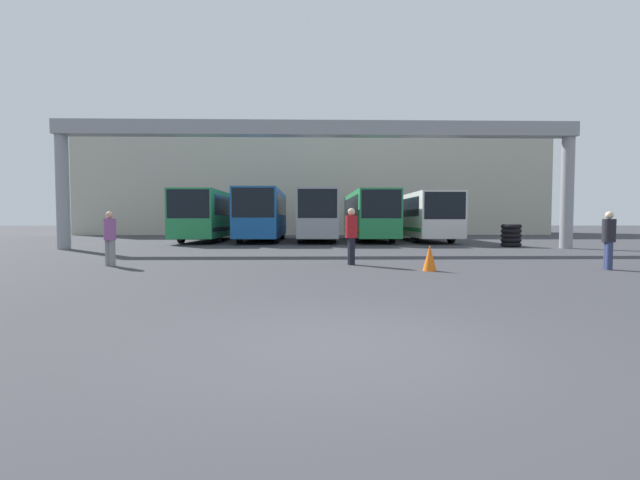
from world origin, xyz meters
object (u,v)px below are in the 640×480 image
(bus_slot_3, at_px, (369,214))
(pedestrian_mid_left, at_px, (609,239))
(bus_slot_2, at_px, (316,213))
(bus_slot_1, at_px, (263,213))
(bus_slot_4, at_px, (421,215))
(pedestrian_far_center, at_px, (110,237))
(tire_stack, at_px, (511,236))
(bus_slot_0, at_px, (211,214))
(pedestrian_near_right, at_px, (351,235))
(traffic_cone, at_px, (430,258))

(bus_slot_3, bearing_deg, pedestrian_mid_left, -75.12)
(bus_slot_2, relative_size, pedestrian_mid_left, 5.98)
(bus_slot_1, bearing_deg, bus_slot_4, 0.15)
(bus_slot_4, height_order, pedestrian_far_center, bus_slot_4)
(bus_slot_1, relative_size, tire_stack, 8.51)
(pedestrian_far_center, height_order, pedestrian_mid_left, pedestrian_far_center)
(bus_slot_0, relative_size, bus_slot_4, 1.07)
(bus_slot_0, bearing_deg, pedestrian_near_right, -62.92)
(pedestrian_near_right, relative_size, traffic_cone, 2.46)
(bus_slot_1, distance_m, traffic_cone, 18.42)
(bus_slot_3, xyz_separation_m, pedestrian_mid_left, (4.56, -17.17, -0.97))
(pedestrian_far_center, xyz_separation_m, traffic_cone, (9.58, -1.50, -0.53))
(bus_slot_0, height_order, pedestrian_mid_left, bus_slot_0)
(bus_slot_1, height_order, pedestrian_mid_left, bus_slot_1)
(bus_slot_3, bearing_deg, pedestrian_near_right, -99.79)
(pedestrian_mid_left, relative_size, traffic_cone, 2.29)
(bus_slot_1, relative_size, bus_slot_3, 0.97)
(pedestrian_mid_left, bearing_deg, pedestrian_far_center, -78.28)
(bus_slot_2, xyz_separation_m, bus_slot_4, (7.20, 0.12, -0.09))
(bus_slot_0, bearing_deg, bus_slot_4, -1.37)
(bus_slot_2, height_order, pedestrian_far_center, bus_slot_2)
(bus_slot_0, xyz_separation_m, tire_stack, (17.47, -6.98, -1.26))
(bus_slot_1, relative_size, pedestrian_mid_left, 6.09)
(bus_slot_4, xyz_separation_m, tire_stack, (3.08, -6.63, -1.19))
(bus_slot_0, distance_m, bus_slot_4, 14.40)
(bus_slot_2, relative_size, tire_stack, 8.36)
(bus_slot_1, xyz_separation_m, pedestrian_mid_left, (11.76, -16.99, -1.02))
(bus_slot_4, xyz_separation_m, pedestrian_far_center, (-13.83, -15.68, -0.90))
(bus_slot_3, relative_size, pedestrian_mid_left, 6.30)
(bus_slot_0, xyz_separation_m, pedestrian_far_center, (0.56, -16.02, -0.96))
(bus_slot_3, xyz_separation_m, pedestrian_near_right, (-2.70, -15.64, -0.90))
(bus_slot_1, relative_size, pedestrian_near_right, 5.65)
(bus_slot_2, height_order, pedestrian_near_right, bus_slot_2)
(pedestrian_mid_left, relative_size, tire_stack, 1.40)
(bus_slot_0, xyz_separation_m, pedestrian_near_right, (8.10, -15.83, -0.90))
(pedestrian_far_center, xyz_separation_m, pedestrian_mid_left, (14.79, -1.34, -0.01))
(bus_slot_4, distance_m, traffic_cone, 17.76)
(pedestrian_far_center, bearing_deg, pedestrian_near_right, -158.66)
(bus_slot_1, xyz_separation_m, tire_stack, (13.87, -6.61, -1.31))
(bus_slot_1, distance_m, pedestrian_far_center, 15.97)
(bus_slot_0, relative_size, bus_slot_2, 1.09)
(bus_slot_4, height_order, pedestrian_near_right, bus_slot_4)
(bus_slot_2, distance_m, bus_slot_3, 3.61)
(bus_slot_2, height_order, traffic_cone, bus_slot_2)
(traffic_cone, xyz_separation_m, tire_stack, (7.33, 10.55, 0.23))
(tire_stack, bearing_deg, pedestrian_near_right, -136.64)
(bus_slot_2, bearing_deg, pedestrian_near_right, -86.65)
(bus_slot_1, height_order, traffic_cone, bus_slot_1)
(bus_slot_4, bearing_deg, pedestrian_far_center, -131.42)
(bus_slot_0, height_order, pedestrian_far_center, bus_slot_0)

